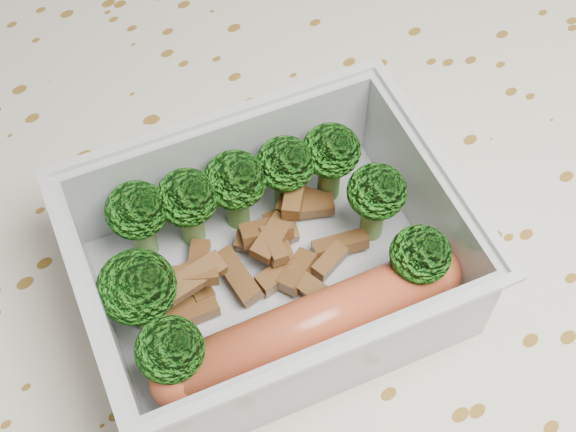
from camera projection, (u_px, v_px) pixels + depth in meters
dining_table at (287, 327)px, 0.52m from camera, size 1.40×0.90×0.75m
tablecloth at (286, 291)px, 0.47m from camera, size 1.46×0.96×0.19m
lunch_container at (272, 267)px, 0.41m from camera, size 0.22×0.19×0.07m
broccoli_florets at (245, 225)px, 0.41m from camera, size 0.16×0.14×0.05m
meat_pile at (264, 249)px, 0.42m from camera, size 0.12×0.07×0.03m
sausage at (311, 325)px, 0.39m from camera, size 0.16×0.06×0.03m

